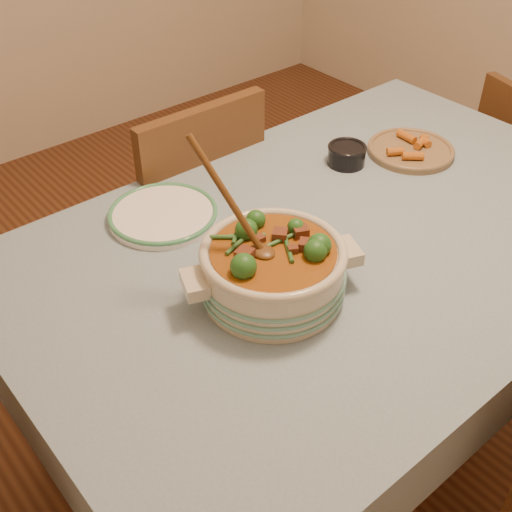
{
  "coord_description": "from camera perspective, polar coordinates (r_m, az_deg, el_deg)",
  "views": [
    {
      "loc": [
        -0.99,
        -0.85,
        1.7
      ],
      "look_at": [
        -0.31,
        -0.04,
        0.86
      ],
      "focal_mm": 45.0,
      "sensor_mm": 36.0,
      "label": 1
    }
  ],
  "objects": [
    {
      "name": "floor",
      "position": [
        2.15,
        5.96,
        -14.45
      ],
      "size": [
        4.5,
        4.5,
        0.0
      ],
      "primitive_type": "plane",
      "color": "#482414",
      "rests_on": "ground"
    },
    {
      "name": "dining_table",
      "position": [
        1.67,
        7.44,
        -0.49
      ],
      "size": [
        1.68,
        1.08,
        0.76
      ],
      "color": "brown",
      "rests_on": "floor"
    },
    {
      "name": "stew_casserole",
      "position": [
        1.37,
        1.5,
        -0.96
      ],
      "size": [
        0.4,
        0.39,
        0.37
      ],
      "rotation": [
        0.0,
        0.0,
        -0.37
      ],
      "color": "beige",
      "rests_on": "dining_table"
    },
    {
      "name": "white_plate",
      "position": [
        1.66,
        -8.27,
        3.71
      ],
      "size": [
        0.36,
        0.36,
        0.02
      ],
      "rotation": [
        0.0,
        0.0,
        -0.39
      ],
      "color": "white",
      "rests_on": "dining_table"
    },
    {
      "name": "condiment_bowl",
      "position": [
        1.88,
        8.07,
        9.0
      ],
      "size": [
        0.12,
        0.12,
        0.06
      ],
      "rotation": [
        0.0,
        0.0,
        0.09
      ],
      "color": "black",
      "rests_on": "dining_table"
    },
    {
      "name": "fried_plate",
      "position": [
        1.98,
        13.61,
        9.25
      ],
      "size": [
        0.33,
        0.33,
        0.04
      ],
      "rotation": [
        0.0,
        0.0,
        -0.42
      ],
      "color": "#8B6E4D",
      "rests_on": "dining_table"
    },
    {
      "name": "chair_far",
      "position": [
        2.11,
        -6.1,
        4.1
      ],
      "size": [
        0.43,
        0.43,
        0.92
      ],
      "rotation": [
        0.0,
        0.0,
        3.13
      ],
      "color": "#543319",
      "rests_on": "floor"
    }
  ]
}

